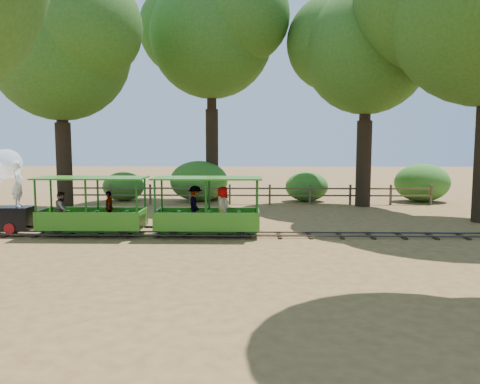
{
  "coord_description": "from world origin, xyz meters",
  "views": [
    {
      "loc": [
        0.05,
        -15.21,
        3.08
      ],
      "look_at": [
        -0.31,
        0.5,
        1.41
      ],
      "focal_mm": 35.0,
      "sensor_mm": 36.0,
      "label": 1
    }
  ],
  "objects": [
    {
      "name": "shrub_mid_w",
      "position": [
        -2.69,
        9.3,
        1.06
      ],
      "size": [
        3.06,
        2.36,
        2.12
      ],
      "primitive_type": "ellipsoid",
      "color": "#2D6B1E",
      "rests_on": "ground"
    },
    {
      "name": "shrub_mid_e",
      "position": [
        2.99,
        9.3,
        0.78
      ],
      "size": [
        2.24,
        1.73,
        1.55
      ],
      "primitive_type": "ellipsoid",
      "color": "#2D6B1E",
      "rests_on": "ground"
    },
    {
      "name": "carriage_rear",
      "position": [
        -1.39,
        0.01,
        0.83
      ],
      "size": [
        3.56,
        1.46,
        1.85
      ],
      "color": "#317A1A",
      "rests_on": "track"
    },
    {
      "name": "ground",
      "position": [
        0.0,
        0.0,
        0.0
      ],
      "size": [
        90.0,
        90.0,
        0.0
      ],
      "primitive_type": "plane",
      "color": "olive",
      "rests_on": "ground"
    },
    {
      "name": "carriage_front",
      "position": [
        -5.28,
        -0.02,
        0.76
      ],
      "size": [
        3.56,
        1.45,
        1.85
      ],
      "color": "#317A1A",
      "rests_on": "track"
    },
    {
      "name": "shrub_west",
      "position": [
        -6.7,
        9.3,
        0.76
      ],
      "size": [
        2.2,
        1.69,
        1.52
      ],
      "primitive_type": "ellipsoid",
      "color": "#2D6B1E",
      "rests_on": "ground"
    },
    {
      "name": "oak_ne",
      "position": [
        5.47,
        7.58,
        7.65
      ],
      "size": [
        7.4,
        6.51,
        10.32
      ],
      "color": "#2D2116",
      "rests_on": "ground"
    },
    {
      "name": "shrub_east",
      "position": [
        9.0,
        9.3,
        0.99
      ],
      "size": [
        2.87,
        2.21,
        1.99
      ],
      "primitive_type": "ellipsoid",
      "color": "#2D6B1E",
      "rests_on": "ground"
    },
    {
      "name": "oak_nw",
      "position": [
        -8.53,
        6.08,
        7.51
      ],
      "size": [
        7.85,
        6.9,
        10.34
      ],
      "color": "#2D2116",
      "rests_on": "ground"
    },
    {
      "name": "track",
      "position": [
        0.0,
        0.0,
        0.07
      ],
      "size": [
        22.0,
        1.0,
        0.1
      ],
      "color": "#3F3D3A",
      "rests_on": "ground"
    },
    {
      "name": "fence",
      "position": [
        0.0,
        8.0,
        0.58
      ],
      "size": [
        18.1,
        0.1,
        1.0
      ],
      "color": "brown",
      "rests_on": "ground"
    },
    {
      "name": "oak_nc",
      "position": [
        -2.03,
        9.59,
        8.82
      ],
      "size": [
        7.92,
        6.97,
        11.68
      ],
      "color": "#2D2116",
      "rests_on": "ground"
    }
  ]
}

